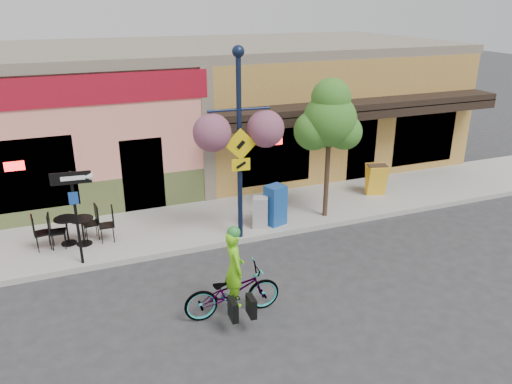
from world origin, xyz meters
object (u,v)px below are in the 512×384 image
building (203,106)px  newspaper_box_grey (260,212)px  cyclist_rider (234,279)px  lamp_post (239,147)px  one_way_sign (77,219)px  newspaper_box_blue (275,205)px  street_tree (328,149)px  bicycle (232,292)px

building → newspaper_box_grey: (-0.30, -6.50, -1.67)m
building → cyclist_rider: (-2.21, -9.84, -1.45)m
lamp_post → one_way_sign: (-3.96, 0.05, -1.29)m
cyclist_rider → newspaper_box_grey: bearing=-27.3°
building → lamp_post: lamp_post is taller
lamp_post → newspaper_box_blue: size_ratio=4.36×
lamp_post → newspaper_box_grey: bearing=31.4°
newspaper_box_blue → lamp_post: bearing=-179.4°
newspaper_box_blue → street_tree: street_tree is taller
newspaper_box_blue → newspaper_box_grey: 0.48m
building → street_tree: 6.69m
bicycle → newspaper_box_blue: (2.42, 3.39, 0.19)m
bicycle → cyclist_rider: (0.05, 0.00, 0.28)m
bicycle → street_tree: street_tree is taller
cyclist_rider → street_tree: 5.36m
bicycle → newspaper_box_blue: size_ratio=1.77×
street_tree → newspaper_box_grey: bearing=-178.9°
one_way_sign → newspaper_box_grey: (4.66, 0.31, -0.71)m
building → lamp_post: bearing=-98.4°
cyclist_rider → one_way_sign: size_ratio=0.70×
building → cyclist_rider: size_ratio=11.44×
one_way_sign → newspaper_box_blue: 5.17m
bicycle → one_way_sign: bearing=44.1°
cyclist_rider → building: bearing=-10.3°
one_way_sign → street_tree: 6.75m
bicycle → one_way_sign: 4.14m
building → lamp_post: (-1.01, -6.85, 0.33)m
cyclist_rider → newspaper_box_grey: size_ratio=1.84×
bicycle → street_tree: (3.98, 3.38, 1.62)m
street_tree → newspaper_box_blue: bearing=179.8°
building → one_way_sign: (-4.97, -6.80, -0.96)m
cyclist_rider → one_way_sign: (-2.75, 3.04, 0.50)m
building → cyclist_rider: 10.19m
bicycle → one_way_sign: (-2.70, 3.04, 0.78)m
cyclist_rider → newspaper_box_blue: 4.14m
one_way_sign → street_tree: (6.69, 0.34, 0.84)m
bicycle → one_way_sign: one_way_sign is taller
newspaper_box_blue → one_way_sign: bearing=165.7°
bicycle → street_tree: bearing=-47.3°
building → lamp_post: 6.93m
cyclist_rider → one_way_sign: one_way_sign is taller
lamp_post → street_tree: lamp_post is taller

